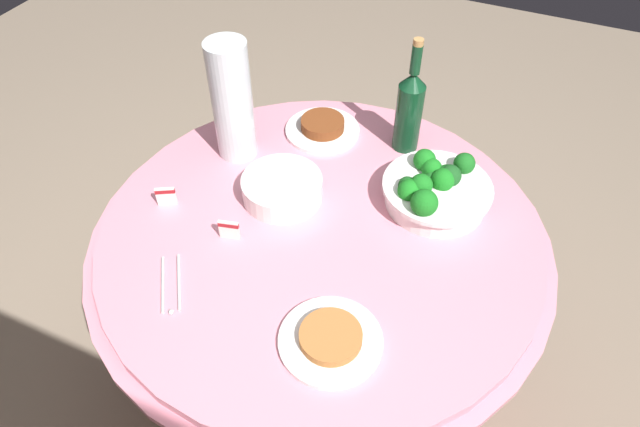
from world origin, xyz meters
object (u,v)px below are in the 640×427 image
at_px(decorative_fruit_vase, 233,108).
at_px(serving_tongs, 171,286).
at_px(food_plate_peanuts, 331,339).
at_px(broccoli_bowl, 435,190).
at_px(food_plate_stir_fry, 323,127).
at_px(wine_bottle, 409,109).
at_px(plate_stack, 282,188).
at_px(label_placard_mid, 229,229).
at_px(label_placard_front, 166,195).

bearing_deg(decorative_fruit_vase, serving_tongs, 101.81).
bearing_deg(food_plate_peanuts, broccoli_bowl, -98.91).
relative_size(serving_tongs, food_plate_stir_fry, 0.71).
bearing_deg(wine_bottle, decorative_fruit_vase, 27.06).
distance_m(plate_stack, serving_tongs, 0.38).
relative_size(food_plate_peanuts, label_placard_mid, 4.00).
distance_m(broccoli_bowl, label_placard_mid, 0.53).
xyz_separation_m(broccoli_bowl, decorative_fruit_vase, (0.56, 0.02, 0.10)).
relative_size(plate_stack, label_placard_front, 3.82).
bearing_deg(plate_stack, serving_tongs, 75.00).
height_order(wine_bottle, decorative_fruit_vase, decorative_fruit_vase).
distance_m(serving_tongs, food_plate_peanuts, 0.39).
distance_m(decorative_fruit_vase, label_placard_front, 0.29).
relative_size(serving_tongs, label_placard_mid, 2.84).
distance_m(decorative_fruit_vase, food_plate_stir_fry, 0.29).
xyz_separation_m(plate_stack, food_plate_stir_fry, (0.02, -0.30, -0.01)).
bearing_deg(broccoli_bowl, label_placard_mid, 37.43).
distance_m(food_plate_peanuts, label_placard_mid, 0.38).
bearing_deg(label_placard_front, food_plate_stir_fry, -118.78).
bearing_deg(serving_tongs, wine_bottle, -114.90).
relative_size(plate_stack, serving_tongs, 1.34).
distance_m(serving_tongs, label_placard_front, 0.27).
distance_m(decorative_fruit_vase, food_plate_peanuts, 0.69).
bearing_deg(label_placard_mid, broccoli_bowl, -142.57).
relative_size(broccoli_bowl, wine_bottle, 0.83).
xyz_separation_m(wine_bottle, decorative_fruit_vase, (0.43, 0.22, 0.02)).
bearing_deg(wine_bottle, broccoli_bowl, 125.52).
xyz_separation_m(broccoli_bowl, wine_bottle, (0.14, -0.20, 0.08)).
bearing_deg(label_placard_mid, decorative_fruit_vase, -63.64).
bearing_deg(food_plate_stir_fry, label_placard_mid, 85.78).
relative_size(plate_stack, decorative_fruit_vase, 0.62).
relative_size(food_plate_stir_fry, label_placard_mid, 4.00).
height_order(decorative_fruit_vase, food_plate_stir_fry, decorative_fruit_vase).
height_order(broccoli_bowl, wine_bottle, wine_bottle).
xyz_separation_m(decorative_fruit_vase, label_placard_mid, (-0.15, 0.30, -0.12)).
height_order(plate_stack, serving_tongs, plate_stack).
relative_size(wine_bottle, decorative_fruit_vase, 0.99).
bearing_deg(food_plate_peanuts, plate_stack, -50.60).
height_order(broccoli_bowl, food_plate_peanuts, broccoli_bowl).
xyz_separation_m(serving_tongs, food_plate_peanuts, (-0.39, -0.01, 0.01)).
relative_size(food_plate_peanuts, food_plate_stir_fry, 1.00).
xyz_separation_m(plate_stack, label_placard_front, (0.26, 0.15, 0.00)).
relative_size(broccoli_bowl, label_placard_mid, 5.09).
xyz_separation_m(decorative_fruit_vase, food_plate_stir_fry, (-0.18, -0.18, -0.13)).
xyz_separation_m(wine_bottle, serving_tongs, (0.32, 0.70, -0.12)).
distance_m(broccoli_bowl, food_plate_peanuts, 0.50).
height_order(serving_tongs, label_placard_mid, label_placard_mid).
bearing_deg(broccoli_bowl, decorative_fruit_vase, 2.26).
xyz_separation_m(serving_tongs, food_plate_stir_fry, (-0.08, -0.66, 0.01)).
distance_m(broccoli_bowl, label_placard_front, 0.69).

